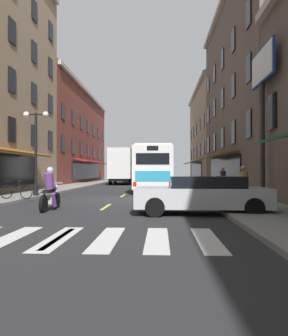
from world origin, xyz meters
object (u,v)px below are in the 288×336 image
object	(u,v)px
billboard_sign	(263,83)
street_lamp_twin	(36,149)
pedestrian_near	(223,179)
box_truck	(122,166)
sedan_mid	(131,177)
sedan_near	(202,194)
transit_bus	(155,168)
motorcycle_rider	(50,192)
bicycle_near	(16,191)
pedestrian_mid	(243,186)

from	to	relation	value
billboard_sign	street_lamp_twin	distance (m)	12.29
pedestrian_near	street_lamp_twin	bearing A→B (deg)	32.23
box_truck	sedan_mid	size ratio (longest dim) A/B	1.69
billboard_sign	street_lamp_twin	size ratio (longest dim) A/B	1.52
sedan_near	street_lamp_twin	distance (m)	10.79
billboard_sign	street_lamp_twin	xyz separation A→B (m)	(-11.70, 2.46, -2.88)
transit_bus	motorcycle_rider	xyz separation A→B (m)	(-3.81, -13.92, -1.00)
transit_bus	bicycle_near	distance (m)	12.45
billboard_sign	pedestrian_mid	distance (m)	5.65
street_lamp_twin	bicycle_near	bearing A→B (deg)	-92.78
box_truck	sedan_mid	xyz separation A→B (m)	(0.27, 8.48, -1.32)
motorcycle_rider	pedestrian_near	size ratio (longest dim) A/B	1.28
bicycle_near	street_lamp_twin	bearing A→B (deg)	87.22
billboard_sign	sedan_mid	size ratio (longest dim) A/B	1.63
sedan_near	street_lamp_twin	world-z (taller)	street_lamp_twin
street_lamp_twin	transit_bus	bearing A→B (deg)	51.49
billboard_sign	sedan_near	size ratio (longest dim) A/B	1.54
transit_bus	box_truck	bearing A→B (deg)	109.47
billboard_sign	pedestrian_mid	xyz separation A→B (m)	(-1.59, -2.73, -4.69)
sedan_mid	bicycle_near	size ratio (longest dim) A/B	2.55
box_truck	street_lamp_twin	size ratio (longest dim) A/B	1.58
pedestrian_near	pedestrian_mid	distance (m)	9.49
transit_bus	pedestrian_mid	distance (m)	13.89
sedan_near	bicycle_near	xyz separation A→B (m)	(-8.49, 4.22, -0.18)
box_truck	pedestrian_near	world-z (taller)	box_truck
transit_bus	sedan_near	xyz separation A→B (m)	(1.85, -14.68, -1.03)
box_truck	sedan_near	xyz separation A→B (m)	(5.78, -25.78, -1.34)
sedan_mid	pedestrian_mid	distance (m)	33.77
box_truck	pedestrian_mid	distance (m)	25.65
transit_bus	pedestrian_near	xyz separation A→B (m)	(4.58, -3.96, -0.72)
billboard_sign	sedan_mid	world-z (taller)	billboard_sign
sedan_near	box_truck	bearing A→B (deg)	102.63
motorcycle_rider	transit_bus	bearing A→B (deg)	74.70
sedan_near	bicycle_near	bearing A→B (deg)	153.59
transit_bus	sedan_mid	world-z (taller)	transit_bus
sedan_near	sedan_mid	xyz separation A→B (m)	(-5.51, 34.26, 0.02)
transit_bus	street_lamp_twin	size ratio (longest dim) A/B	2.58
billboard_sign	sedan_mid	distance (m)	31.89
billboard_sign	street_lamp_twin	world-z (taller)	billboard_sign
box_truck	street_lamp_twin	xyz separation A→B (m)	(-2.61, -19.31, 0.72)
sedan_near	sedan_mid	size ratio (longest dim) A/B	1.06
billboard_sign	bicycle_near	xyz separation A→B (m)	(-11.81, 0.21, -5.12)
sedan_mid	bicycle_near	world-z (taller)	sedan_mid
sedan_near	pedestrian_mid	bearing A→B (deg)	36.57
billboard_sign	box_truck	xyz separation A→B (m)	(-9.09, 21.77, -3.60)
street_lamp_twin	pedestrian_mid	bearing A→B (deg)	-27.20
billboard_sign	box_truck	distance (m)	23.86
transit_bus	sedan_mid	xyz separation A→B (m)	(-3.65, 19.58, -1.01)
bicycle_near	pedestrian_near	size ratio (longest dim) A/B	1.06
box_truck	bicycle_near	bearing A→B (deg)	-97.18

